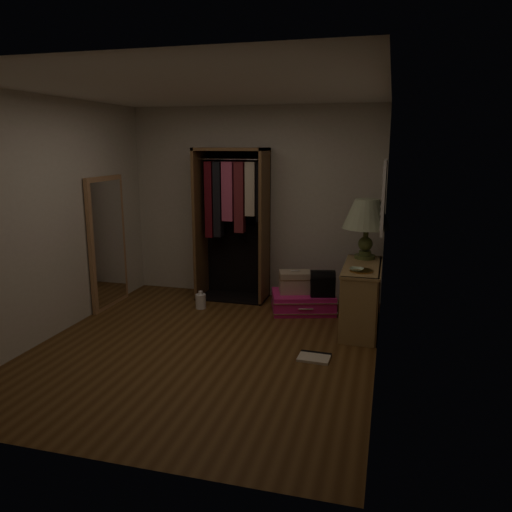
% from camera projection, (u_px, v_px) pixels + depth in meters
% --- Properties ---
extents(ground, '(4.00, 4.00, 0.00)m').
position_uv_depth(ground, '(205.00, 347.00, 5.26)').
color(ground, '#523417').
rests_on(ground, ground).
extents(room_walls, '(3.52, 4.02, 2.60)m').
position_uv_depth(room_walls, '(210.00, 205.00, 4.95)').
color(room_walls, beige).
rests_on(room_walls, ground).
extents(console_bookshelf, '(0.42, 1.12, 0.75)m').
position_uv_depth(console_bookshelf, '(361.00, 295.00, 5.77)').
color(console_bookshelf, '#9E7C4C').
rests_on(console_bookshelf, ground).
extents(open_wardrobe, '(0.95, 0.50, 2.05)m').
position_uv_depth(open_wardrobe, '(233.00, 211.00, 6.72)').
color(open_wardrobe, brown).
rests_on(open_wardrobe, ground).
extents(floor_mirror, '(0.06, 0.80, 1.70)m').
position_uv_depth(floor_mirror, '(108.00, 243.00, 6.44)').
color(floor_mirror, '#AC7D53').
rests_on(floor_mirror, ground).
extents(pink_suitcase, '(0.93, 0.78, 0.24)m').
position_uv_depth(pink_suitcase, '(303.00, 302.00, 6.38)').
color(pink_suitcase, '#E21B7D').
rests_on(pink_suitcase, ground).
extents(train_case, '(0.47, 0.38, 0.29)m').
position_uv_depth(train_case, '(295.00, 282.00, 6.34)').
color(train_case, '#B9A58D').
rests_on(train_case, pink_suitcase).
extents(black_bag, '(0.34, 0.26, 0.33)m').
position_uv_depth(black_bag, '(322.00, 283.00, 6.20)').
color(black_bag, black).
rests_on(black_bag, pink_suitcase).
extents(table_lamp, '(0.73, 0.73, 0.71)m').
position_uv_depth(table_lamp, '(367.00, 215.00, 5.89)').
color(table_lamp, '#48582A').
rests_on(table_lamp, console_bookshelf).
extents(brass_tray, '(0.33, 0.33, 0.01)m').
position_uv_depth(brass_tray, '(361.00, 271.00, 5.39)').
color(brass_tray, '#A1763E').
rests_on(brass_tray, console_bookshelf).
extents(ceramic_bowl, '(0.17, 0.17, 0.04)m').
position_uv_depth(ceramic_bowl, '(357.00, 270.00, 5.38)').
color(ceramic_bowl, '#A8C8A6').
rests_on(ceramic_bowl, console_bookshelf).
extents(white_jug, '(0.16, 0.16, 0.23)m').
position_uv_depth(white_jug, '(201.00, 301.00, 6.49)').
color(white_jug, white).
rests_on(white_jug, ground).
extents(floor_book, '(0.32, 0.26, 0.03)m').
position_uv_depth(floor_book, '(314.00, 357.00, 4.99)').
color(floor_book, beige).
rests_on(floor_book, ground).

